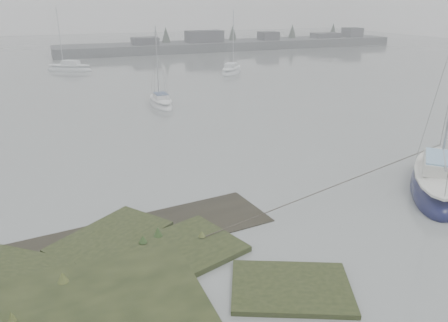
% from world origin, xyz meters
% --- Properties ---
extents(ground, '(160.00, 160.00, 0.00)m').
position_xyz_m(ground, '(0.00, 30.00, 0.00)').
color(ground, slate).
rests_on(ground, ground).
extents(far_shoreline, '(60.00, 8.00, 4.15)m').
position_xyz_m(far_shoreline, '(26.84, 61.90, 0.85)').
color(far_shoreline, '#4C4F51').
rests_on(far_shoreline, ground).
extents(sailboat_main, '(6.95, 6.84, 10.36)m').
position_xyz_m(sailboat_main, '(10.54, 3.43, 0.32)').
color(sailboat_main, black).
rests_on(sailboat_main, ground).
extents(sailboat_white, '(1.67, 4.77, 6.69)m').
position_xyz_m(sailboat_white, '(3.02, 24.42, 0.21)').
color(sailboat_white, silver).
rests_on(sailboat_white, ground).
extents(sailboat_far_b, '(4.76, 5.34, 7.63)m').
position_xyz_m(sailboat_far_b, '(14.89, 37.56, 0.24)').
color(sailboat_far_b, silver).
rests_on(sailboat_far_b, ground).
extents(sailboat_far_c, '(5.80, 4.42, 7.95)m').
position_xyz_m(sailboat_far_c, '(-2.53, 46.71, 0.25)').
color(sailboat_far_c, silver).
rests_on(sailboat_far_c, ground).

